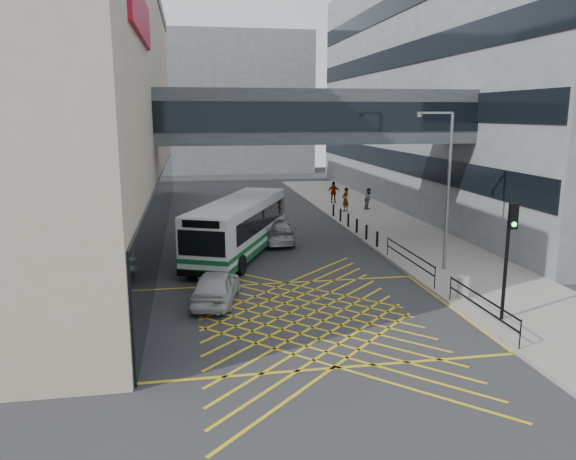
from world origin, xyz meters
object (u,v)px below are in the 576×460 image
bus (240,226)px  traffic_light (509,245)px  pedestrian_b (369,199)px  litter_bin (464,287)px  car_silver (276,230)px  pedestrian_a (345,199)px  pedestrian_c (334,192)px  car_white (216,286)px  car_dark (237,227)px  street_lamp (445,182)px

bus → traffic_light: (8.69, -12.02, 1.38)m
pedestrian_b → litter_bin: bearing=-140.8°
car_silver → pedestrian_a: pedestrian_a is taller
pedestrian_b → pedestrian_a: bearing=151.4°
bus → litter_bin: bus is taller
bus → pedestrian_c: (9.49, 16.15, -0.58)m
car_white → litter_bin: size_ratio=4.98×
car_white → pedestrian_a: size_ratio=2.39×
litter_bin → pedestrian_b: pedestrian_b is taller
traffic_light → pedestrian_a: (0.66, 23.96, -1.94)m
car_dark → litter_bin: size_ratio=5.51×
litter_bin → pedestrian_a: pedestrian_a is taller
street_lamp → pedestrian_b: 17.96m
bus → car_white: (-1.68, -7.75, -0.94)m
traffic_light → bus: bearing=129.3°
pedestrian_a → car_white: bearing=21.6°
bus → traffic_light: bearing=-31.0°
car_silver → pedestrian_c: 15.10m
litter_bin → pedestrian_c: bearing=87.7°
litter_bin → pedestrian_c: 25.47m
car_white → street_lamp: street_lamp is taller
litter_bin → pedestrian_c: size_ratio=0.49×
car_white → pedestrian_b: pedestrian_b is taller
bus → car_white: size_ratio=2.49×
pedestrian_a → pedestrian_c: size_ratio=1.02×
car_white → car_dark: car_dark is taller
traffic_light → litter_bin: size_ratio=4.95×
pedestrian_b → pedestrian_c: pedestrian_c is taller
car_dark → pedestrian_a: bearing=-116.5°
bus → car_silver: size_ratio=2.28×
traffic_light → pedestrian_a: bearing=91.9°
car_silver → litter_bin: car_silver is taller
street_lamp → pedestrian_b: (1.99, 17.51, -3.48)m
car_silver → pedestrian_c: pedestrian_c is taller
car_white → pedestrian_c: 26.39m
bus → street_lamp: street_lamp is taller
car_dark → pedestrian_a: (9.18, 7.85, 0.32)m
car_silver → street_lamp: 11.17m
car_dark → street_lamp: (9.26, -9.13, 3.72)m
pedestrian_c → car_white: bearing=86.3°
car_white → pedestrian_c: pedestrian_c is taller
traffic_light → car_silver: bearing=116.4°
car_dark → traffic_light: traffic_light is taller
litter_bin → pedestrian_b: bearing=82.3°
pedestrian_a → traffic_light: bearing=49.3°
car_silver → pedestrian_c: (7.07, 13.33, 0.32)m
car_dark → litter_bin: 15.76m
bus → car_silver: (2.42, 2.82, -0.89)m
bus → litter_bin: (8.48, -9.29, -1.04)m
pedestrian_c → pedestrian_b: bearing=139.0°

